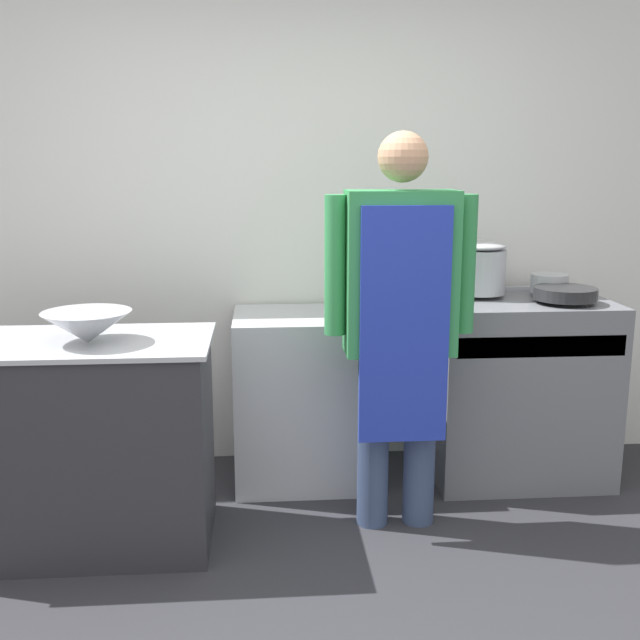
{
  "coord_description": "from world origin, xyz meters",
  "views": [
    {
      "loc": [
        -0.16,
        -2.01,
        1.61
      ],
      "look_at": [
        0.08,
        1.06,
        0.95
      ],
      "focal_mm": 42.0,
      "sensor_mm": 36.0,
      "label": 1
    }
  ],
  "objects_px": {
    "stove": "(517,388)",
    "saute_pan": "(565,293)",
    "stock_pot": "(479,267)",
    "fridge_unit": "(302,397)",
    "mixing_bowl": "(87,327)",
    "sauce_pot": "(549,283)",
    "person_cook": "(400,310)"
  },
  "relations": [
    {
      "from": "stock_pot",
      "to": "sauce_pot",
      "type": "height_order",
      "value": "stock_pot"
    },
    {
      "from": "stove",
      "to": "saute_pan",
      "type": "height_order",
      "value": "saute_pan"
    },
    {
      "from": "person_cook",
      "to": "mixing_bowl",
      "type": "bearing_deg",
      "value": -175.31
    },
    {
      "from": "saute_pan",
      "to": "stock_pot",
      "type": "bearing_deg",
      "value": 150.54
    },
    {
      "from": "sauce_pot",
      "to": "person_cook",
      "type": "bearing_deg",
      "value": -146.0
    },
    {
      "from": "sauce_pot",
      "to": "fridge_unit",
      "type": "bearing_deg",
      "value": -177.1
    },
    {
      "from": "person_cook",
      "to": "sauce_pot",
      "type": "xyz_separation_m",
      "value": [
        0.89,
        0.6,
        0.01
      ]
    },
    {
      "from": "person_cook",
      "to": "saute_pan",
      "type": "bearing_deg",
      "value": 23.63
    },
    {
      "from": "person_cook",
      "to": "mixing_bowl",
      "type": "xyz_separation_m",
      "value": [
        -1.29,
        -0.11,
        -0.03
      ]
    },
    {
      "from": "person_cook",
      "to": "mixing_bowl",
      "type": "distance_m",
      "value": 1.29
    },
    {
      "from": "stove",
      "to": "person_cook",
      "type": "xyz_separation_m",
      "value": [
        -0.71,
        -0.49,
        0.52
      ]
    },
    {
      "from": "person_cook",
      "to": "sauce_pot",
      "type": "distance_m",
      "value": 1.07
    },
    {
      "from": "person_cook",
      "to": "sauce_pot",
      "type": "bearing_deg",
      "value": 34.0
    },
    {
      "from": "mixing_bowl",
      "to": "saute_pan",
      "type": "xyz_separation_m",
      "value": [
        2.17,
        0.49,
        0.02
      ]
    },
    {
      "from": "mixing_bowl",
      "to": "stove",
      "type": "bearing_deg",
      "value": 16.65
    },
    {
      "from": "stock_pot",
      "to": "sauce_pot",
      "type": "bearing_deg",
      "value": 0.0
    },
    {
      "from": "mixing_bowl",
      "to": "saute_pan",
      "type": "bearing_deg",
      "value": 12.79
    },
    {
      "from": "stock_pot",
      "to": "fridge_unit",
      "type": "bearing_deg",
      "value": -175.91
    },
    {
      "from": "stove",
      "to": "stock_pot",
      "type": "distance_m",
      "value": 0.65
    },
    {
      "from": "stove",
      "to": "fridge_unit",
      "type": "distance_m",
      "value": 1.1
    },
    {
      "from": "person_cook",
      "to": "fridge_unit",
      "type": "bearing_deg",
      "value": 126.18
    },
    {
      "from": "stock_pot",
      "to": "sauce_pot",
      "type": "distance_m",
      "value": 0.38
    },
    {
      "from": "mixing_bowl",
      "to": "stock_pot",
      "type": "bearing_deg",
      "value": 21.34
    },
    {
      "from": "stove",
      "to": "stock_pot",
      "type": "bearing_deg",
      "value": 151.67
    },
    {
      "from": "stove",
      "to": "mixing_bowl",
      "type": "bearing_deg",
      "value": -163.35
    },
    {
      "from": "mixing_bowl",
      "to": "stock_pot",
      "type": "relative_size",
      "value": 1.33
    },
    {
      "from": "stove",
      "to": "fridge_unit",
      "type": "relative_size",
      "value": 1.1
    },
    {
      "from": "stove",
      "to": "mixing_bowl",
      "type": "relative_size",
      "value": 2.64
    },
    {
      "from": "mixing_bowl",
      "to": "sauce_pot",
      "type": "distance_m",
      "value": 2.28
    },
    {
      "from": "stock_pot",
      "to": "mixing_bowl",
      "type": "bearing_deg",
      "value": -158.66
    },
    {
      "from": "saute_pan",
      "to": "stove",
      "type": "bearing_deg",
      "value": 149.29
    },
    {
      "from": "mixing_bowl",
      "to": "saute_pan",
      "type": "distance_m",
      "value": 2.23
    }
  ]
}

